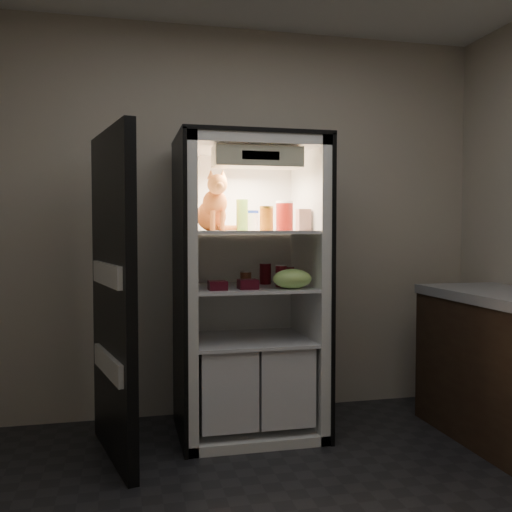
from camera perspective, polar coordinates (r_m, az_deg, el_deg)
The scene contains 16 objects.
room_shell at distance 2.32m, azimuth 6.57°, elevation 10.69°, with size 3.60×3.60×3.60m.
refrigerator at distance 3.66m, azimuth -0.85°, elevation -5.25°, with size 0.90×0.72×1.88m.
fridge_door at distance 3.31m, azimuth -14.15°, elevation -4.05°, with size 0.26×0.86×1.85m.
tabby_cat at distance 3.57m, azimuth -4.28°, elevation 4.79°, with size 0.32×0.36×0.37m.
parmesan_shaker at distance 3.59m, azimuth -1.40°, elevation 4.12°, with size 0.08×0.08×0.19m.
mayo_tub at distance 3.70m, azimuth -0.45°, elevation 3.57°, with size 0.09×0.09×0.13m.
salsa_jar at distance 3.53m, azimuth 1.05°, elevation 3.79°, with size 0.09×0.09×0.15m.
pepper_jar at distance 3.67m, azimuth 2.87°, elevation 4.05°, with size 0.11×0.11×0.19m.
cream_carton at distance 3.54m, azimuth 4.76°, elevation 3.62°, with size 0.08×0.08×0.13m, color white.
soda_can_a at distance 3.72m, azimuth 0.94°, elevation -1.76°, with size 0.08×0.08×0.14m.
soda_can_b at distance 3.69m, azimuth 3.35°, elevation -1.95°, with size 0.06×0.06×0.12m.
soda_can_c at distance 3.56m, azimuth 2.54°, elevation -2.00°, with size 0.07×0.07×0.13m.
condiment_jar at distance 3.60m, azimuth -1.03°, elevation -2.23°, with size 0.07×0.07×0.10m.
grape_bag at distance 3.44m, azimuth 3.65°, elevation -2.29°, with size 0.24×0.17×0.12m, color #93C95D.
berry_box_left at distance 3.37m, azimuth -3.86°, elevation -2.96°, with size 0.11×0.11×0.05m, color #520D1B.
berry_box_right at distance 3.42m, azimuth -0.81°, elevation -2.83°, with size 0.11×0.11×0.06m, color #520D1B.
Camera 1 is at (-0.77, -2.16, 1.29)m, focal length 40.00 mm.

